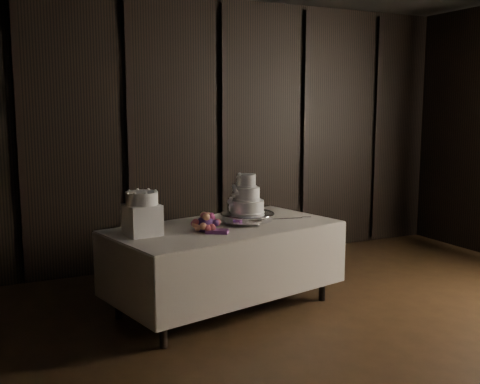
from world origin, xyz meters
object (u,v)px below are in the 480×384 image
bouquet (206,223)px  wedding_cake (246,198)px  display_table (225,264)px  box_pedestal (142,220)px  cake_stand (247,218)px  small_cake (142,198)px

bouquet → wedding_cake: bearing=16.4°
display_table → box_pedestal: bearing=170.4°
cake_stand → small_cake: 1.01m
display_table → small_cake: size_ratio=8.30×
display_table → bouquet: 0.48m
small_cake → box_pedestal: bearing=0.0°
bouquet → display_table: bearing=28.4°
cake_stand → box_pedestal: size_ratio=1.86×
display_table → wedding_cake: 0.61m
box_pedestal → wedding_cake: bearing=2.7°
display_table → small_cake: (-0.75, -0.04, 0.65)m
display_table → bouquet: bearing=-164.3°
bouquet → small_cake: 0.58m
cake_stand → wedding_cake: wedding_cake is taller
cake_stand → bouquet: 0.48m
wedding_cake → small_cake: wedding_cake is taller
wedding_cake → small_cake: size_ratio=1.34×
cake_stand → bouquet: size_ratio=1.23×
wedding_cake → box_pedestal: wedding_cake is taller
display_table → bouquet: size_ratio=5.51×
cake_stand → small_cake: size_ratio=1.85×
bouquet → box_pedestal: box_pedestal is taller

